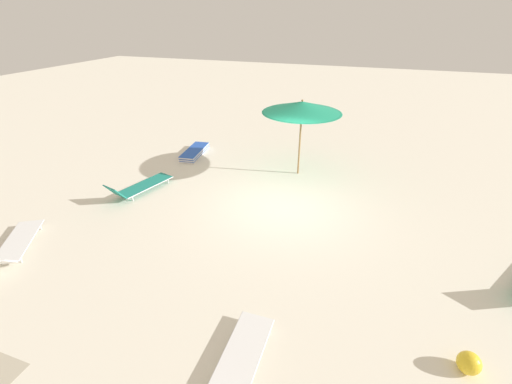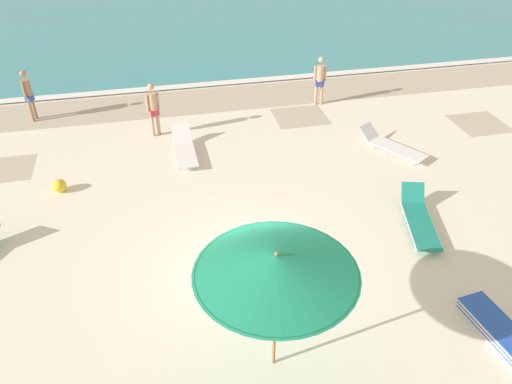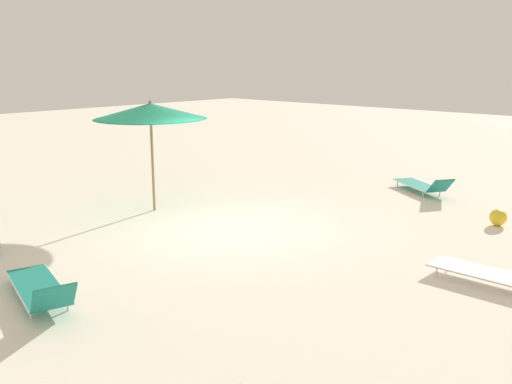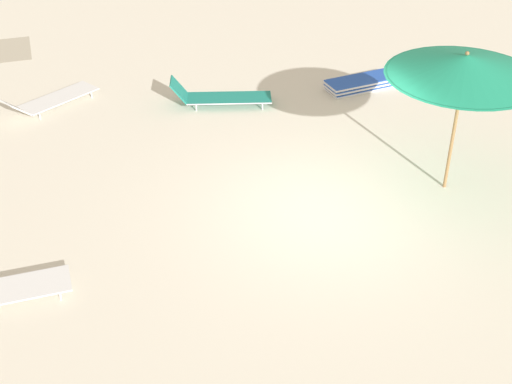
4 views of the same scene
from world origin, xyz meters
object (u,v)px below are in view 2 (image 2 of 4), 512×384
at_px(beach_umbrella, 276,265).
at_px(beachgoer_shoreline_child, 153,107).
at_px(beachgoer_strolling_adult, 320,78).
at_px(lounger_stack, 501,332).
at_px(sun_lounger_near_water_right, 392,145).
at_px(beachgoer_wading_adult, 28,93).
at_px(sun_lounger_under_umbrella, 184,148).
at_px(sun_lounger_beside_umbrella, 419,219).
at_px(beach_ball, 59,186).

xyz_separation_m(beach_umbrella, beachgoer_shoreline_child, (-1.57, 9.31, -1.37)).
relative_size(beachgoer_shoreline_child, beachgoer_strolling_adult, 1.00).
height_order(lounger_stack, sun_lounger_near_water_right, sun_lounger_near_water_right).
distance_m(beachgoer_wading_adult, beachgoer_strolling_adult, 9.93).
distance_m(beach_umbrella, beachgoer_wading_adult, 12.70).
distance_m(sun_lounger_under_umbrella, sun_lounger_beside_umbrella, 7.07).
bearing_deg(sun_lounger_under_umbrella, beach_ball, -160.78).
xyz_separation_m(sun_lounger_under_umbrella, sun_lounger_near_water_right, (6.20, -1.16, -0.01)).
bearing_deg(beach_umbrella, lounger_stack, -4.82).
height_order(sun_lounger_under_umbrella, beach_ball, sun_lounger_under_umbrella).
distance_m(sun_lounger_beside_umbrella, beachgoer_shoreline_child, 8.69).
bearing_deg(beach_umbrella, sun_lounger_beside_umbrella, 34.75).
relative_size(sun_lounger_under_umbrella, beachgoer_strolling_adult, 1.17).
bearing_deg(lounger_stack, sun_lounger_near_water_right, 74.35).
bearing_deg(beachgoer_shoreline_child, lounger_stack, -84.75).
distance_m(beach_umbrella, beachgoer_shoreline_child, 9.54).
xyz_separation_m(beach_umbrella, beachgoer_strolling_adult, (4.31, 10.46, -1.37)).
height_order(beach_umbrella, beach_ball, beach_umbrella).
relative_size(beach_umbrella, beachgoer_strolling_adult, 1.49).
bearing_deg(sun_lounger_near_water_right, beachgoer_wading_adult, 125.56).
relative_size(beach_umbrella, beachgoer_shoreline_child, 1.49).
bearing_deg(sun_lounger_near_water_right, sun_lounger_beside_umbrella, -136.34).
bearing_deg(sun_lounger_near_water_right, beachgoer_shoreline_child, 127.76).
bearing_deg(sun_lounger_near_water_right, lounger_stack, -130.04).
distance_m(beachgoer_strolling_adult, beach_ball, 9.48).
height_order(sun_lounger_under_umbrella, beachgoer_shoreline_child, beachgoer_shoreline_child).
distance_m(sun_lounger_under_umbrella, beachgoer_wading_adult, 5.97).
distance_m(lounger_stack, beachgoer_shoreline_child, 11.37).
bearing_deg(beachgoer_wading_adult, beach_ball, 35.15).
height_order(lounger_stack, beachgoer_wading_adult, beachgoer_wading_adult).
bearing_deg(sun_lounger_near_water_right, sun_lounger_under_umbrella, 137.98).
height_order(lounger_stack, beach_ball, beach_ball).
distance_m(beach_umbrella, sun_lounger_beside_umbrella, 5.82).
height_order(lounger_stack, sun_lounger_beside_umbrella, sun_lounger_beside_umbrella).
bearing_deg(sun_lounger_near_water_right, beach_umbrella, -160.44).
height_order(beachgoer_strolling_adult, beach_ball, beachgoer_strolling_adult).
xyz_separation_m(beach_umbrella, lounger_stack, (4.33, -0.37, -2.25)).
bearing_deg(beachgoer_strolling_adult, lounger_stack, -83.52).
xyz_separation_m(lounger_stack, sun_lounger_near_water_right, (1.06, 7.02, 0.09)).
relative_size(sun_lounger_near_water_right, beachgoer_strolling_adult, 1.24).
relative_size(beach_umbrella, sun_lounger_under_umbrella, 1.28).
height_order(sun_lounger_under_umbrella, sun_lounger_beside_umbrella, sun_lounger_beside_umbrella).
distance_m(sun_lounger_near_water_right, beachgoer_wading_adult, 11.95).
xyz_separation_m(lounger_stack, beachgoer_shoreline_child, (-5.90, 9.67, 0.88)).
height_order(beach_umbrella, sun_lounger_beside_umbrella, beach_umbrella).
relative_size(lounger_stack, sun_lounger_near_water_right, 0.88).
xyz_separation_m(lounger_stack, beach_ball, (-8.62, 6.93, 0.06)).
distance_m(lounger_stack, beach_ball, 11.06).
relative_size(sun_lounger_under_umbrella, beachgoer_shoreline_child, 1.17).
xyz_separation_m(sun_lounger_near_water_right, beach_ball, (-9.69, -0.09, -0.03)).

